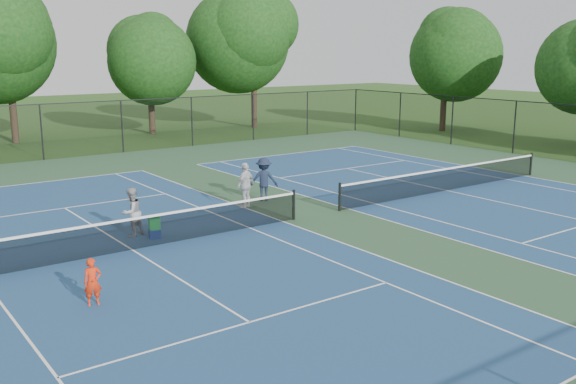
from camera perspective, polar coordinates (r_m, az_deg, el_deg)
ground at (r=23.03m, az=2.61°, el=-2.09°), size 140.00×140.00×0.00m
court_pad at (r=23.03m, az=2.61°, el=-2.08°), size 36.00×36.00×0.01m
tennis_court_left at (r=19.56m, az=-13.67°, el=-4.78°), size 12.00×23.83×1.07m
tennis_court_right at (r=27.81m, az=13.95°, el=0.30°), size 12.00×23.83×1.07m
perimeter_fence at (r=22.68m, az=2.65°, el=1.84°), size 36.08×36.08×3.02m
tree_back_b at (r=44.51m, az=-23.75°, el=12.48°), size 7.60×7.60×10.03m
tree_back_c at (r=46.42m, az=-12.25°, el=11.81°), size 6.00×6.00×8.40m
tree_back_d at (r=49.40m, az=-3.09°, el=13.65°), size 7.80×7.80×10.37m
tree_side_e at (r=48.48m, az=13.89°, el=12.14°), size 6.60×6.60×8.87m
child_player at (r=15.58m, az=-16.97°, el=-7.66°), size 0.45×0.34×1.13m
instructor at (r=20.86m, az=-13.73°, el=-1.76°), size 0.93×0.85×1.57m
bystander_a at (r=24.06m, az=-3.78°, el=0.63°), size 1.09×0.78×1.71m
bystander_b at (r=25.10m, az=-2.16°, el=1.13°), size 1.26×1.16×1.70m
ball_crate at (r=20.64m, az=-11.75°, el=-3.65°), size 0.42×0.39×0.29m
ball_hopper at (r=20.54m, az=-11.80°, el=-2.67°), size 0.38×0.34×0.43m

